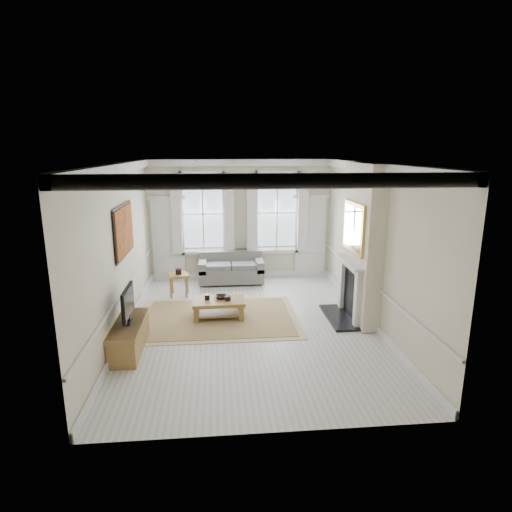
{
  "coord_description": "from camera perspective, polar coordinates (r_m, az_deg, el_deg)",
  "views": [
    {
      "loc": [
        -0.67,
        -8.5,
        3.66
      ],
      "look_at": [
        0.22,
        1.09,
        1.25
      ],
      "focal_mm": 30.0,
      "sensor_mm": 36.0,
      "label": 1
    }
  ],
  "objects": [
    {
      "name": "hearth",
      "position": [
        9.8,
        11.0,
        -8.0
      ],
      "size": [
        0.55,
        1.5,
        0.05
      ],
      "primitive_type": "cube",
      "color": "black",
      "rests_on": "floor"
    },
    {
      "name": "tv_stand",
      "position": [
        8.43,
        -16.55,
        -10.25
      ],
      "size": [
        0.49,
        1.54,
        0.55
      ],
      "primitive_type": "cube",
      "color": "brown",
      "rests_on": "floor"
    },
    {
      "name": "painting",
      "position": [
        9.14,
        -17.19,
        3.28
      ],
      "size": [
        0.05,
        1.66,
        1.06
      ],
      "primitive_type": "cube",
      "color": "#BE6720",
      "rests_on": "left_wall"
    },
    {
      "name": "tv",
      "position": [
        8.18,
        -16.72,
        -5.97
      ],
      "size": [
        0.08,
        0.9,
        0.68
      ],
      "color": "black",
      "rests_on": "tv_stand"
    },
    {
      "name": "bowl",
      "position": [
        9.6,
        -4.72,
        -5.46
      ],
      "size": [
        0.34,
        0.34,
        0.07
      ],
      "primitive_type": "imported",
      "rotation": [
        0.0,
        0.0,
        -0.25
      ],
      "color": "black",
      "rests_on": "coffee_table"
    },
    {
      "name": "ceramic_pot_b",
      "position": [
        9.46,
        -3.8,
        -5.65
      ],
      "size": [
        0.14,
        0.14,
        0.1
      ],
      "primitive_type": "cylinder",
      "color": "black",
      "rests_on": "coffee_table"
    },
    {
      "name": "mirror",
      "position": [
        9.3,
        12.83,
        3.73
      ],
      "size": [
        0.06,
        1.26,
        1.06
      ],
      "primitive_type": "cube",
      "color": "gold",
      "rests_on": "chimney_breast"
    },
    {
      "name": "door_right",
      "position": [
        12.61,
        7.25,
        2.45
      ],
      "size": [
        0.9,
        0.08,
        2.3
      ],
      "primitive_type": "cube",
      "color": "silver",
      "rests_on": "floor"
    },
    {
      "name": "ceramic_pot_a",
      "position": [
        9.55,
        -6.53,
        -5.46
      ],
      "size": [
        0.12,
        0.12,
        0.12
      ],
      "primitive_type": "cylinder",
      "color": "black",
      "rests_on": "coffee_table"
    },
    {
      "name": "ceiling",
      "position": [
        8.53,
        -0.83,
        12.3
      ],
      "size": [
        7.2,
        7.2,
        0.0
      ],
      "primitive_type": "plane",
      "rotation": [
        3.14,
        0.0,
        0.0
      ],
      "color": "white",
      "rests_on": "back_wall"
    },
    {
      "name": "fireplace",
      "position": [
        9.61,
        12.34,
        -4.02
      ],
      "size": [
        0.21,
        1.45,
        1.33
      ],
      "color": "silver",
      "rests_on": "floor"
    },
    {
      "name": "coffee_table",
      "position": [
        9.55,
        -5.0,
        -6.31
      ],
      "size": [
        1.16,
        0.69,
        0.43
      ],
      "rotation": [
        0.0,
        0.0,
        0.02
      ],
      "color": "brown",
      "rests_on": "rug"
    },
    {
      "name": "side_table",
      "position": [
        11.12,
        -10.24,
        -2.93
      ],
      "size": [
        0.57,
        0.57,
        0.57
      ],
      "rotation": [
        0.0,
        0.0,
        0.25
      ],
      "color": "brown",
      "rests_on": "floor"
    },
    {
      "name": "door_left",
      "position": [
        12.39,
        -11.6,
        2.07
      ],
      "size": [
        0.9,
        0.08,
        2.3
      ],
      "primitive_type": "cube",
      "color": "silver",
      "rests_on": "floor"
    },
    {
      "name": "chimney_breast",
      "position": [
        9.44,
        13.96,
        1.64
      ],
      "size": [
        0.35,
        1.7,
        3.38
      ],
      "primitive_type": "cube",
      "color": "beige",
      "rests_on": "floor"
    },
    {
      "name": "back_wall",
      "position": [
        12.27,
        -2.13,
        4.85
      ],
      "size": [
        5.2,
        0.0,
        5.2
      ],
      "primitive_type": "plane",
      "rotation": [
        1.57,
        0.0,
        0.0
      ],
      "color": "beige",
      "rests_on": "floor"
    },
    {
      "name": "right_wall",
      "position": [
        9.31,
        15.37,
        1.39
      ],
      "size": [
        0.0,
        7.2,
        7.2
      ],
      "primitive_type": "plane",
      "rotation": [
        1.57,
        0.0,
        -1.57
      ],
      "color": "beige",
      "rests_on": "floor"
    },
    {
      "name": "window_left",
      "position": [
        12.18,
        -7.08,
        5.63
      ],
      "size": [
        1.26,
        0.2,
        2.2
      ],
      "primitive_type": null,
      "color": "#B2BCC6",
      "rests_on": "back_wall"
    },
    {
      "name": "rug",
      "position": [
        9.67,
        -4.96,
        -8.18
      ],
      "size": [
        3.5,
        2.6,
        0.02
      ],
      "primitive_type": "cube",
      "color": "olive",
      "rests_on": "floor"
    },
    {
      "name": "window_right",
      "position": [
        12.3,
        2.79,
        5.8
      ],
      "size": [
        1.26,
        0.2,
        2.2
      ],
      "primitive_type": null,
      "color": "#B2BCC6",
      "rests_on": "back_wall"
    },
    {
      "name": "floor",
      "position": [
        9.28,
        -0.76,
        -9.19
      ],
      "size": [
        7.2,
        7.2,
        0.0
      ],
      "primitive_type": "plane",
      "color": "#B7B5AD",
      "rests_on": "ground"
    },
    {
      "name": "sofa",
      "position": [
        12.07,
        -3.33,
        -1.87
      ],
      "size": [
        1.78,
        0.87,
        0.84
      ],
      "color": "#565553",
      "rests_on": "floor"
    },
    {
      "name": "left_wall",
      "position": [
        8.93,
        -17.66,
        0.7
      ],
      "size": [
        0.0,
        7.2,
        7.2
      ],
      "primitive_type": "plane",
      "rotation": [
        1.57,
        0.0,
        1.57
      ],
      "color": "beige",
      "rests_on": "floor"
    }
  ]
}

